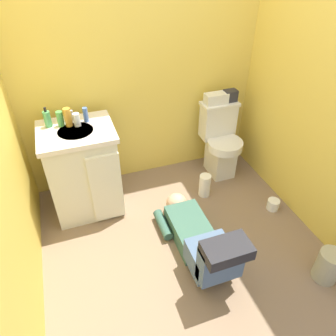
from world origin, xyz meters
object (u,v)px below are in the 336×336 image
bottle_green (60,119)px  trash_can (328,266)px  vanity_cabinet (84,170)px  bottle_amber (68,117)px  toiletry_bag (230,96)px  bottle_blue (86,115)px  tissue_box (216,98)px  paper_towel_roll (205,185)px  soap_dispenser (47,119)px  toilet (220,141)px  faucet (72,116)px  person_plumber (200,239)px  toilet_paper_roll (273,204)px  bottle_clear (77,120)px

bottle_green → trash_can: bearing=-41.9°
vanity_cabinet → bottle_amber: bearing=113.7°
toiletry_bag → bottle_blue: size_ratio=1.01×
tissue_box → toiletry_bag: 0.15m
toiletry_bag → paper_towel_roll: (-0.40, -0.41, -0.69)m
soap_dispenser → bottle_blue: size_ratio=1.35×
toilet → faucet: 1.47m
toilet → person_plumber: (-0.64, -0.95, -0.19)m
paper_towel_roll → toilet_paper_roll: (0.52, -0.39, -0.07)m
vanity_cabinet → person_plumber: vanity_cabinet is taller
toilet → bottle_clear: bearing=-178.3°
faucet → paper_towel_roll: faucet is taller
toilet → paper_towel_roll: toilet is taller
toilet → vanity_cabinet: vanity_cabinet is taller
toiletry_bag → bottle_green: (-1.57, -0.09, 0.08)m
paper_towel_roll → person_plumber: bearing=-118.2°
person_plumber → bottle_clear: 1.35m
tissue_box → bottle_clear: bottle_clear is taller
toiletry_bag → bottle_clear: 1.46m
bottle_green → trash_can: size_ratio=0.48×
tissue_box → bottle_blue: size_ratio=1.79×
bottle_clear → bottle_blue: 0.09m
toilet → soap_dispenser: (-1.57, 0.02, 0.52)m
toilet → person_plumber: toilet is taller
faucet → toilet_paper_roll: size_ratio=0.91×
vanity_cabinet → toiletry_bag: bearing=7.4°
soap_dispenser → bottle_blue: soap_dispenser is taller
soap_dispenser → person_plumber: bearing=-46.6°
toilet → bottle_amber: bottle_amber is taller
tissue_box → trash_can: size_ratio=0.84×
toilet → toilet_paper_roll: toilet is taller
person_plumber → paper_towel_roll: (0.34, 0.63, -0.06)m
person_plumber → bottle_blue: bottle_blue is taller
bottle_clear → bottle_green: bearing=160.7°
person_plumber → trash_can: bearing=-32.3°
toilet_paper_roll → toilet: bearing=107.1°
vanity_cabinet → bottle_blue: 0.49m
soap_dispenser → bottle_blue: bearing=-3.6°
bottle_green → toilet_paper_roll: bottle_green is taller
tissue_box → bottle_green: 1.43m
bottle_amber → bottle_blue: (0.14, 0.02, -0.01)m
bottle_blue → paper_towel_roll: bottle_blue is taller
tissue_box → toilet_paper_roll: bearing=-71.7°
paper_towel_roll → trash_can: bearing=-68.1°
bottle_blue → bottle_green: bearing=-179.2°
person_plumber → trash_can: size_ratio=4.06×
trash_can → soap_dispenser: bearing=139.3°
faucet → bottle_amber: bottle_amber is taller
bottle_green → toilet_paper_roll: size_ratio=1.13×
toiletry_bag → paper_towel_roll: 0.90m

